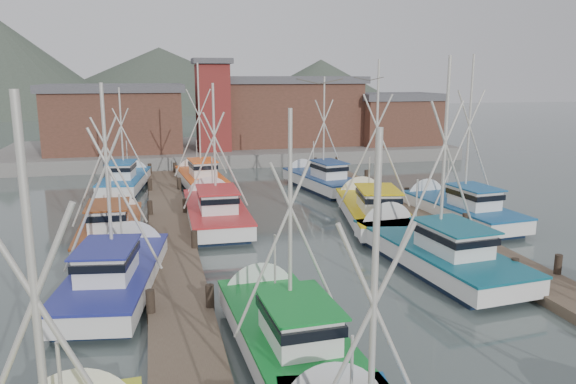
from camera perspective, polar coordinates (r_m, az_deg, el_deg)
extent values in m
plane|color=#44514F|center=(23.27, 6.64, -9.11)|extent=(260.00, 260.00, 0.00)
cube|color=brown|center=(25.67, -11.52, -6.78)|extent=(2.20, 46.00, 0.40)
cylinder|color=black|center=(19.96, -13.75, -11.66)|extent=(0.30, 0.30, 1.50)
cylinder|color=black|center=(26.54, -13.79, -5.69)|extent=(0.30, 0.30, 1.50)
cylinder|color=black|center=(33.29, -13.82, -2.12)|extent=(0.30, 0.30, 1.50)
cylinder|color=black|center=(40.13, -13.83, 0.24)|extent=(0.30, 0.30, 1.50)
cylinder|color=black|center=(47.01, -13.84, 1.91)|extent=(0.30, 0.30, 1.50)
cylinder|color=black|center=(20.03, -7.91, -11.33)|extent=(0.30, 0.30, 1.50)
cylinder|color=black|center=(26.59, -9.46, -5.47)|extent=(0.30, 0.30, 1.50)
cylinder|color=black|center=(33.33, -10.38, -1.95)|extent=(0.30, 0.30, 1.50)
cylinder|color=black|center=(40.16, -10.98, 0.38)|extent=(0.30, 0.30, 1.50)
cylinder|color=black|center=(47.04, -11.41, 2.03)|extent=(0.30, 0.30, 1.50)
cube|color=brown|center=(29.56, 16.80, -4.56)|extent=(2.20, 46.00, 0.40)
cylinder|color=black|center=(24.19, 21.96, -7.97)|extent=(0.30, 0.30, 1.50)
cylinder|color=black|center=(29.85, 14.21, -3.75)|extent=(0.30, 0.30, 1.50)
cylinder|color=black|center=(35.98, 9.05, -0.88)|extent=(0.30, 0.30, 1.50)
cylinder|color=black|center=(42.39, 5.43, 1.14)|extent=(0.30, 0.30, 1.50)
cylinder|color=black|center=(48.95, 2.77, 2.63)|extent=(0.30, 0.30, 1.50)
cylinder|color=black|center=(25.37, 25.68, -7.38)|extent=(0.30, 0.30, 1.50)
cylinder|color=black|center=(30.81, 17.51, -3.46)|extent=(0.30, 0.30, 1.50)
cylinder|color=black|center=(36.79, 11.93, -0.71)|extent=(0.30, 0.30, 1.50)
cylinder|color=black|center=(43.07, 7.95, 1.25)|extent=(0.30, 0.30, 1.50)
cylinder|color=black|center=(49.55, 4.99, 2.71)|extent=(0.30, 0.30, 1.50)
cube|color=gray|center=(58.37, -5.97, 4.23)|extent=(44.00, 16.00, 1.20)
cube|color=brown|center=(55.62, -17.14, 6.86)|extent=(12.00, 8.00, 5.50)
cube|color=#58575C|center=(55.46, -17.34, 10.05)|extent=(12.72, 8.48, 0.70)
cube|color=brown|center=(59.09, -0.22, 7.99)|extent=(14.00, 9.00, 6.20)
cube|color=#58575C|center=(58.96, -0.22, 11.34)|extent=(14.84, 9.54, 0.70)
cube|color=brown|center=(59.88, 10.83, 7.02)|extent=(8.00, 6.00, 4.50)
cube|color=#58575C|center=(59.73, 10.93, 9.50)|extent=(8.48, 6.36, 0.70)
cube|color=maroon|center=(53.74, -7.63, 8.46)|extent=(3.00, 3.00, 8.00)
cube|color=#58575C|center=(53.66, -7.76, 12.99)|extent=(3.60, 3.60, 0.50)
cone|color=#495547|center=(139.40, -27.24, 7.16)|extent=(110.00, 110.00, 42.00)
cone|color=#495547|center=(150.60, -12.73, 8.43)|extent=(140.00, 140.00, 30.00)
cone|color=#495547|center=(146.92, 3.32, 8.61)|extent=(90.00, 90.00, 24.00)
cylinder|color=beige|center=(9.39, 8.64, -13.40)|extent=(0.12, 0.12, 6.43)
cylinder|color=beige|center=(9.64, 5.44, -17.66)|extent=(2.28, 0.43, 5.02)
cylinder|color=beige|center=(9.86, 11.46, -17.16)|extent=(2.28, 0.43, 5.02)
cylinder|color=beige|center=(9.30, -24.07, -12.66)|extent=(0.13, 0.13, 7.01)
cylinder|color=beige|center=(9.59, -20.02, -17.05)|extent=(2.51, 0.20, 5.48)
cube|color=black|center=(17.32, 0.05, -16.59)|extent=(2.73, 7.41, 0.70)
cube|color=white|center=(17.02, 0.05, -14.67)|extent=(3.10, 8.42, 0.80)
cube|color=#0F842B|center=(16.85, 0.05, -13.51)|extent=(3.18, 8.50, 0.10)
cone|color=white|center=(20.74, -3.25, -10.10)|extent=(2.64, 1.22, 2.59)
cube|color=white|center=(15.75, 1.10, -13.12)|extent=(1.79, 2.57, 1.10)
cube|color=black|center=(15.65, 1.10, -12.36)|extent=(1.91, 2.82, 0.28)
cube|color=#0F842B|center=(15.51, 1.11, -11.15)|extent=(2.03, 2.99, 0.07)
cylinder|color=beige|center=(15.60, 0.22, -3.15)|extent=(0.12, 0.12, 6.32)
cylinder|color=beige|center=(15.67, -1.65, -5.91)|extent=(2.27, 0.20, 4.94)
cylinder|color=beige|center=(15.96, 2.05, -5.58)|extent=(2.27, 0.20, 4.94)
cylinder|color=beige|center=(17.71, -1.33, -7.95)|extent=(0.07, 0.07, 2.32)
cube|color=black|center=(25.52, 14.75, -7.40)|extent=(3.60, 8.74, 0.70)
cube|color=white|center=(25.32, 14.82, -6.01)|extent=(4.09, 9.93, 0.80)
cube|color=#0E5C70|center=(25.21, 14.87, -5.19)|extent=(4.19, 10.04, 0.10)
cone|color=white|center=(29.30, 9.53, -3.64)|extent=(3.12, 1.39, 3.02)
cube|color=white|center=(24.14, 16.48, -4.63)|extent=(2.23, 3.08, 1.10)
cube|color=black|center=(24.08, 16.51, -4.10)|extent=(2.38, 3.38, 0.28)
cube|color=#0E5C70|center=(23.99, 16.56, -3.27)|extent=(2.53, 3.59, 0.07)
cylinder|color=beige|center=(24.21, 15.62, 3.78)|extent=(0.15, 0.15, 7.96)
cylinder|color=beige|center=(24.01, 14.29, 1.52)|extent=(2.84, 0.38, 6.22)
cylinder|color=beige|center=(24.70, 16.68, 1.67)|extent=(2.84, 0.38, 6.22)
cylinder|color=beige|center=(26.29, 12.90, -1.63)|extent=(0.09, 0.09, 2.70)
cube|color=black|center=(22.92, -17.06, -9.78)|extent=(3.66, 8.00, 0.70)
cube|color=white|center=(22.69, -17.16, -8.26)|extent=(4.16, 9.09, 0.80)
cube|color=navy|center=(22.57, -17.22, -7.35)|extent=(4.25, 9.19, 0.10)
cone|color=white|center=(26.81, -15.19, -5.37)|extent=(2.87, 1.51, 2.73)
cube|color=white|center=(21.42, -17.90, -6.82)|extent=(2.15, 2.87, 1.10)
cube|color=black|center=(21.35, -17.94, -6.24)|extent=(2.30, 3.14, 0.28)
cube|color=navy|center=(21.24, -18.00, -5.31)|extent=(2.44, 3.34, 0.07)
cylinder|color=beige|center=(21.54, -17.88, 1.28)|extent=(0.15, 0.15, 6.92)
cylinder|color=beige|center=(21.84, -19.28, -0.85)|extent=(2.47, 0.48, 5.41)
cylinder|color=beige|center=(21.56, -16.18, -0.81)|extent=(2.47, 0.48, 5.41)
cylinder|color=beige|center=(23.69, -16.60, -3.31)|extent=(0.09, 0.09, 2.63)
cube|color=black|center=(31.96, -7.31, -3.19)|extent=(2.80, 8.29, 0.70)
cube|color=white|center=(31.80, -7.34, -2.06)|extent=(3.18, 9.41, 0.80)
cube|color=red|center=(31.71, -7.36, -1.39)|extent=(3.27, 9.51, 0.10)
cone|color=white|center=(36.38, -8.06, -0.55)|extent=(2.94, 1.14, 2.93)
cube|color=white|center=(30.49, -7.18, -0.83)|extent=(1.93, 2.84, 1.10)
cube|color=black|center=(30.44, -7.19, -0.40)|extent=(2.06, 3.12, 0.28)
cube|color=red|center=(30.36, -7.20, 0.26)|extent=(2.18, 3.31, 0.07)
cylinder|color=beige|center=(30.92, -7.49, 4.66)|extent=(0.13, 0.13, 6.75)
cylinder|color=beige|center=(30.98, -8.55, 3.16)|extent=(2.42, 0.13, 5.28)
cylinder|color=beige|center=(31.09, -6.35, 3.25)|extent=(2.42, 0.13, 5.28)
cylinder|color=beige|center=(33.10, -7.70, 1.32)|extent=(0.08, 0.08, 2.62)
cube|color=black|center=(32.18, 8.65, -3.13)|extent=(4.20, 8.52, 0.70)
cube|color=white|center=(32.02, 8.69, -2.00)|extent=(4.77, 9.68, 0.80)
cube|color=yellow|center=(31.93, 8.71, -1.34)|extent=(4.88, 9.79, 0.10)
cone|color=white|center=(36.49, 7.31, -0.49)|extent=(3.06, 1.64, 2.90)
cube|color=white|center=(30.74, 9.14, -0.78)|extent=(2.38, 3.09, 1.10)
cube|color=black|center=(30.69, 9.15, -0.36)|extent=(2.55, 3.39, 0.28)
cube|color=yellow|center=(30.62, 9.17, 0.30)|extent=(2.71, 3.59, 0.07)
cylinder|color=beige|center=(31.09, 9.01, 5.80)|extent=(0.15, 0.15, 7.99)
cylinder|color=beige|center=(31.09, 7.88, 4.09)|extent=(2.81, 0.65, 6.24)
cylinder|color=beige|center=(31.32, 10.02, 4.08)|extent=(2.81, 0.65, 6.24)
cylinder|color=beige|center=(33.28, 8.23, 1.36)|extent=(0.09, 0.09, 2.59)
cube|color=black|center=(29.48, -17.46, -4.95)|extent=(2.46, 7.47, 0.70)
cube|color=white|center=(29.31, -17.54, -3.73)|extent=(2.79, 8.49, 0.80)
cube|color=brown|center=(29.21, -17.59, -3.01)|extent=(2.87, 8.58, 0.10)
cone|color=white|center=(33.44, -17.04, -2.06)|extent=(2.65, 1.11, 2.65)
cube|color=white|center=(28.09, -17.80, -2.41)|extent=(1.72, 2.55, 1.10)
cube|color=black|center=(28.04, -17.83, -1.95)|extent=(1.83, 2.81, 0.28)
cube|color=brown|center=(27.96, -17.88, -1.24)|extent=(1.94, 2.98, 0.07)
cylinder|color=beige|center=(28.39, -18.04, 3.56)|extent=(0.13, 0.13, 6.77)
cylinder|color=beige|center=(28.57, -19.10, 1.92)|extent=(2.43, 0.11, 5.30)
cylinder|color=beige|center=(28.47, -16.77, 2.04)|extent=(2.43, 0.11, 5.30)
cylinder|color=beige|center=(30.42, -17.54, -0.07)|extent=(0.07, 0.07, 2.54)
cube|color=black|center=(33.65, 17.18, -2.87)|extent=(3.18, 7.66, 0.70)
cube|color=white|center=(33.50, 17.25, -1.79)|extent=(3.61, 8.70, 0.80)
cube|color=#14548D|center=(33.41, 17.29, -1.16)|extent=(3.70, 8.79, 0.10)
cone|color=white|center=(36.92, 13.36, -0.58)|extent=(2.77, 1.36, 2.68)
cube|color=white|center=(32.51, 18.40, -0.55)|extent=(1.97, 2.70, 1.10)
cube|color=black|center=(32.46, 18.43, -0.16)|extent=(2.11, 2.96, 0.28)
cube|color=#14548D|center=(32.39, 18.47, 0.47)|extent=(2.23, 3.14, 0.07)
cylinder|color=beige|center=(32.63, 17.91, 5.91)|extent=(0.14, 0.14, 8.27)
cylinder|color=beige|center=(32.40, 17.00, 4.19)|extent=(2.94, 0.38, 6.46)
cylinder|color=beige|center=(33.08, 18.59, 4.24)|extent=(2.94, 0.38, 6.46)
cylinder|color=beige|center=(34.38, 15.91, 1.36)|extent=(0.08, 0.08, 2.48)
cube|color=black|center=(42.21, -8.82, 0.46)|extent=(2.92, 7.28, 0.70)
cube|color=white|center=(42.09, -8.85, 1.32)|extent=(3.32, 8.27, 0.80)
cube|color=orange|center=(42.02, -8.87, 1.83)|extent=(3.40, 8.36, 0.10)
cone|color=white|center=(46.04, -9.71, 2.01)|extent=(2.61, 1.31, 2.52)
cube|color=white|center=(40.99, -8.66, 2.40)|extent=(1.83, 2.55, 1.10)
cube|color=black|center=(40.95, -8.67, 2.71)|extent=(1.96, 2.80, 0.28)
cube|color=orange|center=(40.89, -8.68, 3.21)|extent=(2.08, 2.97, 0.07)
cylinder|color=beige|center=(41.36, -9.00, 7.29)|extent=(0.12, 0.12, 8.01)
cylinder|color=beige|center=(41.36, -9.67, 5.96)|extent=(2.84, 0.33, 6.25)
cylinder|color=beige|center=(41.53, -8.26, 6.03)|extent=(2.84, 0.33, 6.25)
cylinder|color=beige|center=(43.25, -9.25, 3.74)|extent=(0.07, 0.07, 2.25)
cube|color=black|center=(41.08, 3.48, 0.26)|extent=(3.56, 7.51, 0.70)
cube|color=white|center=(40.95, 3.49, 1.15)|extent=(4.05, 8.53, 0.80)
cube|color=navy|center=(40.88, 3.49, 1.67)|extent=(4.14, 8.63, 0.10)
cone|color=white|center=(44.60, 1.09, 1.86)|extent=(2.71, 1.53, 2.56)
cube|color=white|center=(39.92, 4.15, 2.25)|extent=(2.06, 2.71, 1.10)
cube|color=black|center=(39.89, 4.15, 2.57)|extent=(2.20, 2.97, 0.28)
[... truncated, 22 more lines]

